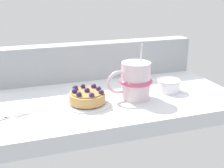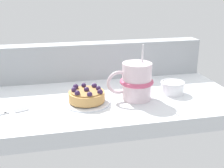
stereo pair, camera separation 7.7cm
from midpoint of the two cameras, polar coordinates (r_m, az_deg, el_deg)
The scene contains 6 objects.
ground_plane at distance 82.81cm, azimuth -6.12°, elevation -3.72°, with size 78.06×39.25×3.99cm, color silver.
window_rail_back at distance 95.83cm, azimuth -8.50°, elevation 4.31°, with size 76.50×5.93×11.72cm, color #9EA3A8.
dessert_plate at distance 76.98cm, azimuth -7.68°, elevation -3.73°, with size 12.42×12.42×0.70cm.
raspberry_tart at distance 76.29cm, azimuth -7.74°, elevation -2.43°, with size 9.47×9.47×3.91cm.
coffee_mug at distance 78.72cm, azimuth 1.72°, elevation 0.63°, with size 12.75×9.12×15.01cm.
sugar_bowl at distance 85.75cm, azimuth 8.53°, elevation -0.24°, with size 6.94×6.94×3.52cm.
Camera 1 is at (-19.56, -73.69, 29.98)cm, focal length 46.90 mm.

